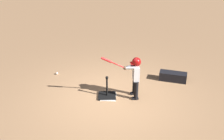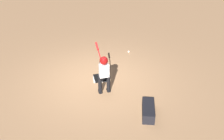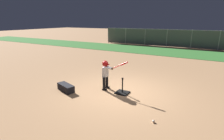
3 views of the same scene
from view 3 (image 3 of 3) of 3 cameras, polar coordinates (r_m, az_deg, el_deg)
ground_plane at (r=7.03m, az=3.21°, el=-7.11°), size 90.00×90.00×0.00m
grass_outfield_strip at (r=16.46m, az=18.94°, el=5.56°), size 56.00×4.39×0.02m
backstop_fence at (r=19.44m, az=20.96°, el=9.71°), size 16.84×0.08×1.83m
home_plate at (r=6.96m, az=3.26°, el=-7.27°), size 0.48×0.48×0.02m
batting_tee at (r=6.89m, az=3.39°, el=-6.98°), size 0.50×0.45×0.62m
batter_child at (r=7.02m, az=-1.92°, el=-0.43°), size 1.07×0.38×1.27m
baseball at (r=5.21m, az=13.40°, el=-15.98°), size 0.07×0.07×0.07m
bleachers_far_right at (r=22.68m, az=5.74°, el=10.44°), size 3.62×2.19×1.17m
bleachers_far_left at (r=20.40m, az=25.97°, el=7.90°), size 3.70×2.10×0.89m
equipment_bag at (r=7.30m, az=-14.83°, el=-5.58°), size 0.90×0.56×0.28m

